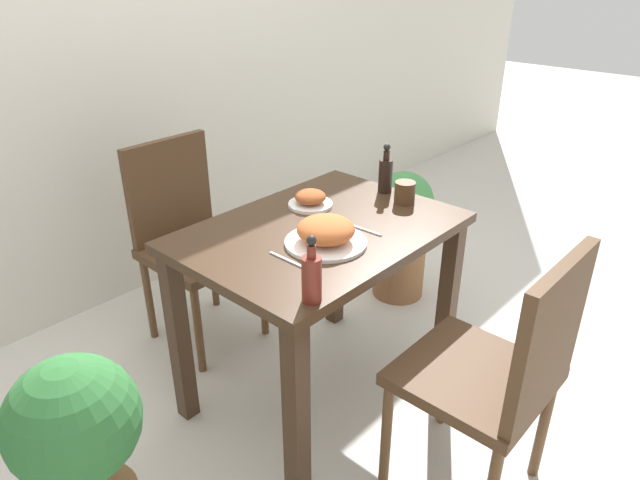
% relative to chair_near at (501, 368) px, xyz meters
% --- Properties ---
extents(ground_plane, '(16.00, 16.00, 0.00)m').
position_rel_chair_near_xyz_m(ground_plane, '(-0.01, 0.70, -0.50)').
color(ground_plane, beige).
extents(wall_back, '(8.00, 0.05, 2.60)m').
position_rel_chair_near_xyz_m(wall_back, '(-0.01, 1.97, 0.80)').
color(wall_back, beige).
rests_on(wall_back, ground_plane).
extents(dining_table, '(0.95, 0.68, 0.73)m').
position_rel_chair_near_xyz_m(dining_table, '(-0.01, 0.70, 0.10)').
color(dining_table, '#3D2819').
rests_on(dining_table, ground_plane).
extents(chair_near, '(0.42, 0.42, 0.89)m').
position_rel_chair_near_xyz_m(chair_near, '(0.00, 0.00, 0.00)').
color(chair_near, '#4C331E').
rests_on(chair_near, ground_plane).
extents(chair_far, '(0.42, 0.42, 0.89)m').
position_rel_chair_near_xyz_m(chair_far, '(-0.06, 1.42, 0.00)').
color(chair_far, '#4C331E').
rests_on(chair_far, ground_plane).
extents(food_plate, '(0.27, 0.27, 0.09)m').
position_rel_chair_near_xyz_m(food_plate, '(-0.09, 0.60, 0.27)').
color(food_plate, white).
rests_on(food_plate, dining_table).
extents(side_plate, '(0.17, 0.17, 0.06)m').
position_rel_chair_near_xyz_m(side_plate, '(0.11, 0.85, 0.26)').
color(side_plate, white).
rests_on(side_plate, dining_table).
extents(drink_cup, '(0.08, 0.08, 0.08)m').
position_rel_chair_near_xyz_m(drink_cup, '(0.37, 0.61, 0.27)').
color(drink_cup, '#4C331E').
rests_on(drink_cup, dining_table).
extents(sauce_bottle, '(0.05, 0.05, 0.20)m').
position_rel_chair_near_xyz_m(sauce_bottle, '(0.41, 0.73, 0.31)').
color(sauce_bottle, black).
rests_on(sauce_bottle, dining_table).
extents(condiment_bottle, '(0.05, 0.05, 0.20)m').
position_rel_chair_near_xyz_m(condiment_bottle, '(-0.37, 0.41, 0.31)').
color(condiment_bottle, maroon).
rests_on(condiment_bottle, dining_table).
extents(fork_utensil, '(0.01, 0.18, 0.00)m').
position_rel_chair_near_xyz_m(fork_utensil, '(-0.25, 0.60, 0.23)').
color(fork_utensil, silver).
rests_on(fork_utensil, dining_table).
extents(spoon_utensil, '(0.02, 0.20, 0.00)m').
position_rel_chair_near_xyz_m(spoon_utensil, '(0.08, 0.60, 0.23)').
color(spoon_utensil, silver).
rests_on(spoon_utensil, dining_table).
extents(potted_plant_left, '(0.34, 0.34, 0.69)m').
position_rel_chair_near_xyz_m(potted_plant_left, '(-0.94, 0.70, -0.09)').
color(potted_plant_left, brown).
rests_on(potted_plant_left, ground_plane).
extents(potted_plant_right, '(0.29, 0.29, 0.66)m').
position_rel_chair_near_xyz_m(potted_plant_right, '(0.82, 0.91, -0.15)').
color(potted_plant_right, brown).
rests_on(potted_plant_right, ground_plane).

